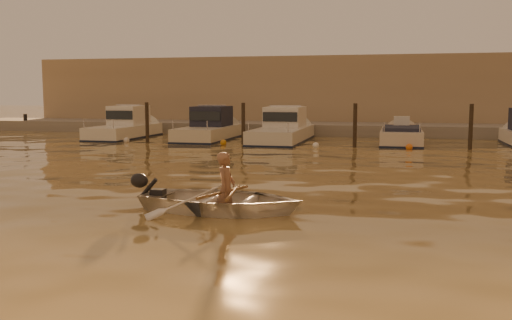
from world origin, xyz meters
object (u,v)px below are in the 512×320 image
(moored_boat_0, at_px, (124,127))
(moored_boat_2, at_px, (282,129))
(person, at_px, (226,189))
(moored_boat_1, at_px, (208,128))
(dinghy, at_px, (222,200))
(waterfront_building, at_px, (373,94))
(moored_boat_3, at_px, (401,139))

(moored_boat_0, height_order, moored_boat_2, same)
(person, bearing_deg, moored_boat_1, 22.60)
(dinghy, height_order, moored_boat_2, moored_boat_2)
(moored_boat_1, height_order, waterfront_building, waterfront_building)
(moored_boat_0, bearing_deg, moored_boat_3, 0.00)
(moored_boat_1, bearing_deg, moored_boat_3, 0.00)
(person, distance_m, moored_boat_3, 17.65)
(dinghy, distance_m, moored_boat_1, 18.33)
(dinghy, height_order, moored_boat_1, moored_boat_1)
(moored_boat_1, bearing_deg, moored_boat_0, 180.00)
(dinghy, height_order, waterfront_building, waterfront_building)
(dinghy, xyz_separation_m, moored_boat_0, (-11.02, 17.26, 0.38))
(dinghy, distance_m, moored_boat_2, 17.40)
(dinghy, bearing_deg, waterfront_building, -1.07)
(moored_boat_1, xyz_separation_m, moored_boat_3, (9.90, 0.00, -0.40))
(moored_boat_1, relative_size, waterfront_building, 0.14)
(moored_boat_1, relative_size, moored_boat_3, 1.16)
(dinghy, distance_m, moored_boat_0, 20.48)
(moored_boat_1, bearing_deg, waterfront_building, 53.92)
(moored_boat_0, xyz_separation_m, moored_boat_3, (14.77, 0.00, -0.40))
(person, bearing_deg, dinghy, 90.00)
(person, relative_size, moored_boat_0, 0.24)
(moored_boat_0, xyz_separation_m, moored_boat_2, (8.86, 0.00, 0.00))
(person, bearing_deg, moored_boat_3, -9.23)
(moored_boat_2, height_order, moored_boat_3, moored_boat_2)
(moored_boat_0, xyz_separation_m, waterfront_building, (12.89, 11.00, 1.77))
(person, xyz_separation_m, moored_boat_0, (-11.12, 17.27, 0.14))
(moored_boat_2, xyz_separation_m, waterfront_building, (4.02, 11.00, 1.77))
(dinghy, distance_m, waterfront_building, 28.40)
(person, xyz_separation_m, moored_boat_3, (3.65, 17.27, -0.26))
(person, height_order, moored_boat_3, person)
(moored_boat_2, xyz_separation_m, moored_boat_3, (5.91, 0.00, -0.40))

